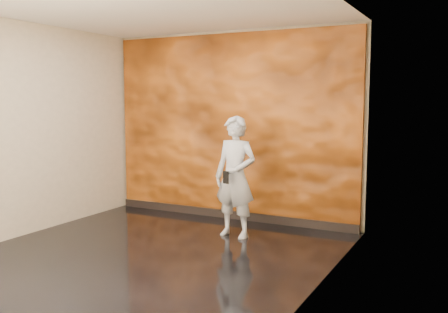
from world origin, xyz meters
The scene contains 5 objects.
room centered at (0.00, 0.00, 1.40)m, with size 4.02×4.02×2.81m.
feature_wall centered at (0.00, 1.96, 1.38)m, with size 3.90×0.06×2.75m, color orange.
baseboard centered at (0.00, 1.92, 0.06)m, with size 3.90×0.04×0.12m, color black.
man centered at (0.52, 1.06, 0.79)m, with size 0.58×0.38×1.58m, color #9FA4AE.
phone centered at (0.50, 0.83, 0.81)m, with size 0.09×0.02×0.16m, color black.
Camera 1 is at (3.32, -4.70, 1.78)m, focal length 40.00 mm.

